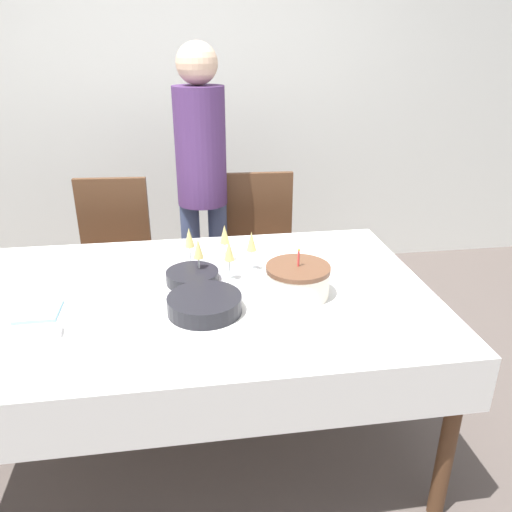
{
  "coord_description": "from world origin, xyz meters",
  "views": [
    {
      "loc": [
        0.0,
        -1.77,
        1.66
      ],
      "look_at": [
        0.27,
        0.05,
        0.87
      ],
      "focal_mm": 35.0,
      "sensor_mm": 36.0,
      "label": 1
    }
  ],
  "objects_px": {
    "dining_chair_far_right": "(260,249)",
    "champagne_tray": "(218,257)",
    "plate_stack_main": "(205,304)",
    "person_standing": "(201,169)",
    "plate_stack_dessert": "(192,277)",
    "dining_chair_far_left": "(114,258)",
    "birthday_cake": "(298,280)"
  },
  "relations": [
    {
      "from": "plate_stack_main",
      "to": "person_standing",
      "type": "relative_size",
      "value": 0.16
    },
    {
      "from": "plate_stack_main",
      "to": "birthday_cake",
      "type": "bearing_deg",
      "value": 12.78
    },
    {
      "from": "birthday_cake",
      "to": "plate_stack_dessert",
      "type": "bearing_deg",
      "value": 156.9
    },
    {
      "from": "dining_chair_far_right",
      "to": "champagne_tray",
      "type": "relative_size",
      "value": 2.66
    },
    {
      "from": "plate_stack_dessert",
      "to": "person_standing",
      "type": "xyz_separation_m",
      "value": [
        0.09,
        0.9,
        0.24
      ]
    },
    {
      "from": "champagne_tray",
      "to": "plate_stack_dessert",
      "type": "xyz_separation_m",
      "value": [
        -0.12,
        -0.08,
        -0.05
      ]
    },
    {
      "from": "birthday_cake",
      "to": "champagne_tray",
      "type": "height_order",
      "value": "birthday_cake"
    },
    {
      "from": "champagne_tray",
      "to": "person_standing",
      "type": "relative_size",
      "value": 0.22
    },
    {
      "from": "dining_chair_far_right",
      "to": "plate_stack_dessert",
      "type": "height_order",
      "value": "dining_chair_far_right"
    },
    {
      "from": "champagne_tray",
      "to": "plate_stack_main",
      "type": "xyz_separation_m",
      "value": [
        -0.08,
        -0.34,
        -0.04
      ]
    },
    {
      "from": "dining_chair_far_left",
      "to": "dining_chair_far_right",
      "type": "relative_size",
      "value": 1.0
    },
    {
      "from": "dining_chair_far_right",
      "to": "plate_stack_dessert",
      "type": "relative_size",
      "value": 4.46
    },
    {
      "from": "dining_chair_far_left",
      "to": "plate_stack_dessert",
      "type": "distance_m",
      "value": 0.96
    },
    {
      "from": "plate_stack_main",
      "to": "dining_chair_far_left",
      "type": "bearing_deg",
      "value": 113.47
    },
    {
      "from": "plate_stack_main",
      "to": "dining_chair_far_right",
      "type": "bearing_deg",
      "value": 70.69
    },
    {
      "from": "champagne_tray",
      "to": "plate_stack_dessert",
      "type": "distance_m",
      "value": 0.15
    },
    {
      "from": "plate_stack_dessert",
      "to": "champagne_tray",
      "type": "bearing_deg",
      "value": 35.52
    },
    {
      "from": "dining_chair_far_left",
      "to": "champagne_tray",
      "type": "xyz_separation_m",
      "value": [
        0.54,
        -0.74,
        0.28
      ]
    },
    {
      "from": "birthday_cake",
      "to": "dining_chair_far_left",
      "type": "bearing_deg",
      "value": 130.01
    },
    {
      "from": "birthday_cake",
      "to": "person_standing",
      "type": "xyz_separation_m",
      "value": [
        -0.31,
        1.07,
        0.2
      ]
    },
    {
      "from": "dining_chair_far_right",
      "to": "champagne_tray",
      "type": "xyz_separation_m",
      "value": [
        -0.3,
        -0.74,
        0.28
      ]
    },
    {
      "from": "plate_stack_main",
      "to": "person_standing",
      "type": "bearing_deg",
      "value": 87.37
    },
    {
      "from": "plate_stack_dessert",
      "to": "dining_chair_far_left",
      "type": "bearing_deg",
      "value": 117.65
    },
    {
      "from": "dining_chair_far_right",
      "to": "plate_stack_dessert",
      "type": "xyz_separation_m",
      "value": [
        -0.41,
        -0.82,
        0.24
      ]
    },
    {
      "from": "plate_stack_main",
      "to": "person_standing",
      "type": "xyz_separation_m",
      "value": [
        0.05,
        1.15,
        0.23
      ]
    },
    {
      "from": "dining_chair_far_right",
      "to": "plate_stack_dessert",
      "type": "bearing_deg",
      "value": -116.76
    },
    {
      "from": "plate_stack_main",
      "to": "plate_stack_dessert",
      "type": "relative_size",
      "value": 1.26
    },
    {
      "from": "plate_stack_main",
      "to": "plate_stack_dessert",
      "type": "bearing_deg",
      "value": 98.26
    },
    {
      "from": "champagne_tray",
      "to": "plate_stack_main",
      "type": "height_order",
      "value": "champagne_tray"
    },
    {
      "from": "plate_stack_dessert",
      "to": "person_standing",
      "type": "height_order",
      "value": "person_standing"
    },
    {
      "from": "birthday_cake",
      "to": "plate_stack_main",
      "type": "bearing_deg",
      "value": -167.22
    },
    {
      "from": "birthday_cake",
      "to": "champagne_tray",
      "type": "distance_m",
      "value": 0.38
    }
  ]
}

